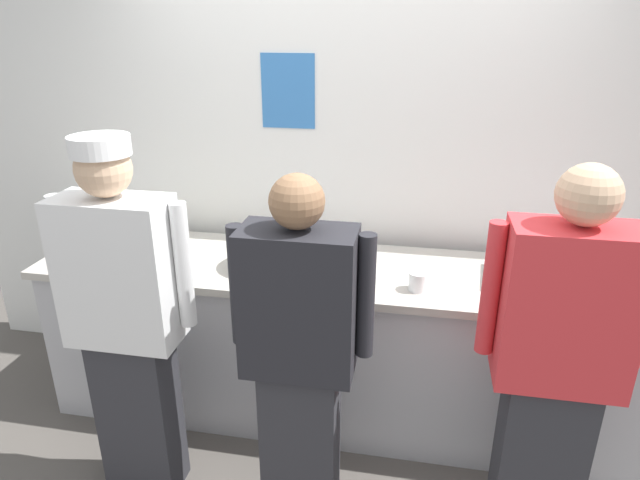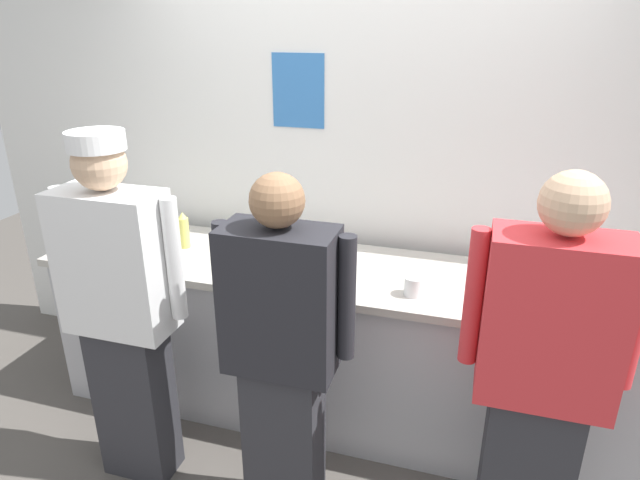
# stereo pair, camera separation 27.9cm
# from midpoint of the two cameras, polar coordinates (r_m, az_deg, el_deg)

# --- Properties ---
(ground_plane) EXTENTS (9.00, 9.00, 0.00)m
(ground_plane) POSITION_cam_midpoint_polar(r_m,az_deg,el_deg) (3.07, 2.26, -21.58)
(ground_plane) COLOR #514C47
(wall_back) EXTENTS (4.96, 0.11, 2.68)m
(wall_back) POSITION_cam_midpoint_polar(r_m,az_deg,el_deg) (3.17, 6.62, 7.71)
(wall_back) COLOR white
(wall_back) RESTS_ON ground
(prep_counter) EXTENTS (3.16, 0.71, 0.91)m
(prep_counter) POSITION_cam_midpoint_polar(r_m,az_deg,el_deg) (3.08, 4.20, -10.68)
(prep_counter) COLOR #B2B2B7
(prep_counter) RESTS_ON ground
(chef_near_left) EXTENTS (0.61, 0.24, 1.70)m
(chef_near_left) POSITION_cam_midpoint_polar(r_m,az_deg,el_deg) (2.58, -17.06, -6.84)
(chef_near_left) COLOR #2D2D33
(chef_near_left) RESTS_ON ground
(chef_center) EXTENTS (0.59, 0.24, 1.60)m
(chef_center) POSITION_cam_midpoint_polar(r_m,az_deg,el_deg) (2.29, -0.46, -11.60)
(chef_center) COLOR #2D2D33
(chef_center) RESTS_ON ground
(chef_far_right) EXTENTS (0.61, 0.24, 1.67)m
(chef_far_right) POSITION_cam_midpoint_polar(r_m,az_deg,el_deg) (2.28, 25.41, -12.97)
(chef_far_right) COLOR #2D2D33
(chef_far_right) RESTS_ON ground
(plate_stack_front) EXTENTS (0.21, 0.21, 0.05)m
(plate_stack_front) POSITION_cam_midpoint_polar(r_m,az_deg,el_deg) (3.32, -15.08, 0.35)
(plate_stack_front) COLOR white
(plate_stack_front) RESTS_ON prep_counter
(mixing_bowl_steel) EXTENTS (0.33, 0.33, 0.11)m
(mixing_bowl_steel) POSITION_cam_midpoint_polar(r_m,az_deg,el_deg) (2.88, -3.33, -1.61)
(mixing_bowl_steel) COLOR #B7BABF
(mixing_bowl_steel) RESTS_ON prep_counter
(sheet_tray) EXTENTS (0.57, 0.38, 0.02)m
(sheet_tray) POSITION_cam_midpoint_polar(r_m,az_deg,el_deg) (2.84, 24.95, -5.02)
(sheet_tray) COLOR #B7BABF
(sheet_tray) RESTS_ON prep_counter
(squeeze_bottle_primary) EXTENTS (0.06, 0.06, 0.21)m
(squeeze_bottle_primary) POSITION_cam_midpoint_polar(r_m,az_deg,el_deg) (3.14, -11.55, 0.92)
(squeeze_bottle_primary) COLOR #E5E066
(squeeze_bottle_primary) RESTS_ON prep_counter
(ramekin_orange_sauce) EXTENTS (0.09, 0.09, 0.04)m
(ramekin_orange_sauce) POSITION_cam_midpoint_polar(r_m,az_deg,el_deg) (3.03, 31.09, -4.38)
(ramekin_orange_sauce) COLOR white
(ramekin_orange_sauce) RESTS_ON prep_counter
(ramekin_green_sauce) EXTENTS (0.08, 0.08, 0.05)m
(ramekin_green_sauce) POSITION_cam_midpoint_polar(r_m,az_deg,el_deg) (2.94, 5.42, -1.77)
(ramekin_green_sauce) COLOR white
(ramekin_green_sauce) RESTS_ON prep_counter
(deli_cup) EXTENTS (0.09, 0.09, 0.09)m
(deli_cup) POSITION_cam_midpoint_polar(r_m,az_deg,el_deg) (2.63, 12.74, -4.77)
(deli_cup) COLOR white
(deli_cup) RESTS_ON prep_counter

